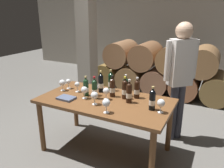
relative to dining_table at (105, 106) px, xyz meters
The scene contains 26 objects.
ground_plane 0.67m from the dining_table, ahead, with size 14.00×14.00×0.00m, color #66635E.
cellar_back_wall 4.26m from the dining_table, 90.00° to the left, with size 10.00×0.24×2.80m, color gray.
barrel_stack 2.60m from the dining_table, 90.00° to the left, with size 3.12×0.90×1.15m.
stone_pillar 2.16m from the dining_table, 129.09° to the left, with size 0.32×0.32×2.60m, color gray.
dining_table is the anchor object (origin of this frame).
wine_bottle_0 0.36m from the dining_table, behind, with size 0.07×0.07×0.27m.
wine_bottle_1 0.36m from the dining_table, 130.11° to the left, with size 0.07×0.07×0.31m.
wine_bottle_2 0.26m from the dining_table, 74.68° to the left, with size 0.07×0.07×0.29m.
wine_bottle_3 0.26m from the dining_table, 169.39° to the right, with size 0.07×0.07×0.30m.
wine_bottle_4 0.41m from the dining_table, 104.77° to the left, with size 0.07×0.07×0.31m.
wine_bottle_5 0.67m from the dining_table, ahead, with size 0.07×0.07×0.29m.
wine_bottle_6 0.47m from the dining_table, 34.22° to the left, with size 0.07×0.07×0.28m.
wine_bottle_7 0.34m from the dining_table, 33.89° to the left, with size 0.07×0.07×0.30m.
wine_bottle_8 0.37m from the dining_table, 52.07° to the left, with size 0.07×0.07×0.30m.
wine_bottle_9 0.39m from the dining_table, ahead, with size 0.07×0.07×0.30m.
wine_glass_0 0.28m from the dining_table, 160.63° to the left, with size 0.09×0.09×0.16m.
wine_glass_1 0.20m from the dining_table, 26.73° to the left, with size 0.08×0.08×0.16m.
wine_glass_2 0.34m from the dining_table, 160.37° to the right, with size 0.09×0.09×0.16m.
wine_glass_3 0.72m from the dining_table, 169.26° to the left, with size 0.07×0.07×0.15m.
wine_glass_4 0.77m from the dining_table, ahead, with size 0.09×0.09×0.16m.
wine_glass_5 0.29m from the dining_table, 100.53° to the right, with size 0.09×0.09×0.16m.
wine_glass_6 0.73m from the dining_table, behind, with size 0.09×0.09×0.16m.
wine_glass_7 0.44m from the dining_table, 59.32° to the right, with size 0.09×0.09×0.16m.
wine_glass_8 0.52m from the dining_table, behind, with size 0.07×0.07×0.15m.
tasting_notebook 0.51m from the dining_table, 154.30° to the right, with size 0.22×0.16×0.03m, color #4C5670.
sommelier_presenting 1.15m from the dining_table, 43.76° to the left, with size 0.38×0.37×1.72m.
Camera 1 is at (1.27, -2.31, 1.85)m, focal length 35.39 mm.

